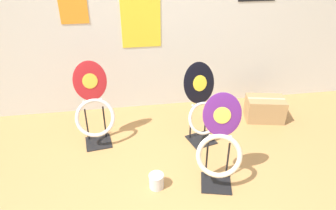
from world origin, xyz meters
TOP-DOWN VIEW (x-y plane):
  - wall_back at (0.00, 2.10)m, footprint 8.00×0.07m
  - toilet_seat_display_crimson_swirl at (-0.73, 1.30)m, footprint 0.45×0.35m
  - toilet_seat_display_purple_note at (0.40, 0.45)m, footprint 0.44×0.34m
  - toilet_seat_display_jazz_black at (0.43, 1.19)m, footprint 0.44×0.40m
  - paint_can at (-0.16, 0.49)m, footprint 0.14×0.14m
  - storage_box at (1.35, 1.49)m, footprint 0.52×0.40m

SIDE VIEW (x-z plane):
  - paint_can at x=-0.16m, z-range 0.00..0.15m
  - storage_box at x=1.35m, z-range 0.00..0.29m
  - toilet_seat_display_purple_note at x=0.40m, z-range -0.04..0.88m
  - toilet_seat_display_crimson_swirl at x=-0.73m, z-range -0.05..0.89m
  - toilet_seat_display_jazz_black at x=0.43m, z-range 0.00..0.90m
  - wall_back at x=0.00m, z-range 0.00..2.60m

